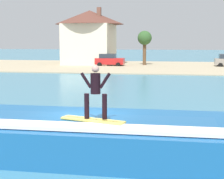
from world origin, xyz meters
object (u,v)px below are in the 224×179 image
object	(u,v)px
wave_crest	(91,135)
tree_tall_bare	(145,39)
surfer	(96,89)
surfboard	(93,120)
car_near_shore	(109,60)
house_with_chimney	(90,34)

from	to	relation	value
wave_crest	tree_tall_bare	distance (m)	43.06
wave_crest	tree_tall_bare	xyz separation A→B (m)	(-1.75, 42.89, 3.33)
surfer	wave_crest	bearing A→B (deg)	115.20
wave_crest	surfboard	size ratio (longest dim) A/B	4.46
surfer	car_near_shore	world-z (taller)	surfer
tree_tall_bare	wave_crest	bearing A→B (deg)	-87.66
tree_tall_bare	surfboard	bearing A→B (deg)	-87.37
wave_crest	surfer	world-z (taller)	surfer
surfboard	tree_tall_bare	size ratio (longest dim) A/B	0.43
car_near_shore	house_with_chimney	bearing A→B (deg)	136.34
surfboard	house_with_chimney	size ratio (longest dim) A/B	0.21
surfboard	house_with_chimney	world-z (taller)	house_with_chimney
wave_crest	car_near_shore	size ratio (longest dim) A/B	2.36
surfboard	car_near_shore	bearing A→B (deg)	99.53
wave_crest	surfer	xyz separation A→B (m)	(0.35, -0.75, 1.73)
car_near_shore	surfer	bearing A→B (deg)	-80.34
wave_crest	house_with_chimney	distance (m)	45.60
wave_crest	surfer	size ratio (longest dim) A/B	5.64
surfboard	house_with_chimney	xyz separation A→B (m)	(-10.70, 44.99, 3.43)
surfer	car_near_shore	size ratio (longest dim) A/B	0.42
car_near_shore	tree_tall_bare	size ratio (longest dim) A/B	0.80
surfboard	car_near_shore	world-z (taller)	car_near_shore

